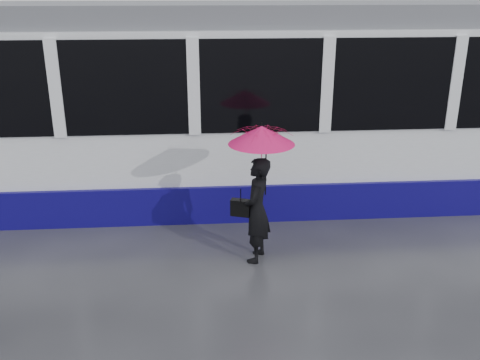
{
  "coord_description": "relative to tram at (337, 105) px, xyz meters",
  "views": [
    {
      "loc": [
        -0.67,
        -6.63,
        3.66
      ],
      "look_at": [
        -0.15,
        0.26,
        1.1
      ],
      "focal_mm": 40.0,
      "sensor_mm": 36.0,
      "label": 1
    }
  ],
  "objects": [
    {
      "name": "ground",
      "position": [
        -1.74,
        -2.5,
        -1.64
      ],
      "size": [
        90.0,
        90.0,
        0.0
      ],
      "primitive_type": "plane",
      "color": "#29292E",
      "rests_on": "ground"
    },
    {
      "name": "woman",
      "position": [
        -1.68,
        -2.49,
        -0.89
      ],
      "size": [
        0.52,
        0.63,
        1.49
      ],
      "primitive_type": "imported",
      "rotation": [
        0.0,
        0.0,
        -1.91
      ],
      "color": "black",
      "rests_on": "ground"
    },
    {
      "name": "rails",
      "position": [
        -1.74,
        -0.0,
        -1.63
      ],
      "size": [
        34.0,
        1.51,
        0.02
      ],
      "color": "#3F3D38",
      "rests_on": "ground"
    },
    {
      "name": "tram",
      "position": [
        0.0,
        0.0,
        0.0
      ],
      "size": [
        26.0,
        2.56,
        3.35
      ],
      "color": "white",
      "rests_on": "ground"
    },
    {
      "name": "umbrella",
      "position": [
        -1.63,
        -2.49,
        -0.0
      ],
      "size": [
        1.12,
        1.12,
        1.01
      ],
      "rotation": [
        0.0,
        0.0,
        -0.34
      ],
      "color": "#F21492",
      "rests_on": "ground"
    },
    {
      "name": "handbag",
      "position": [
        -1.9,
        -2.47,
        -0.86
      ],
      "size": [
        0.29,
        0.2,
        0.41
      ],
      "rotation": [
        0.0,
        0.0,
        -0.34
      ],
      "color": "black",
      "rests_on": "ground"
    }
  ]
}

